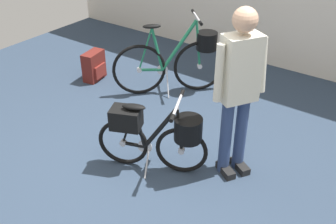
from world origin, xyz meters
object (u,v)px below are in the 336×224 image
(display_bike_left, at_px, (179,59))
(backpack_on_floor, at_px, (94,66))
(folding_bike_foreground, at_px, (156,133))
(visitor_near_wall, at_px, (238,86))

(display_bike_left, height_order, backpack_on_floor, display_bike_left)
(folding_bike_foreground, relative_size, visitor_near_wall, 0.63)
(folding_bike_foreground, xyz_separation_m, visitor_near_wall, (0.58, 0.41, 0.50))
(folding_bike_foreground, bearing_deg, backpack_on_floor, 150.74)
(display_bike_left, bearing_deg, folding_bike_foreground, -63.26)
(folding_bike_foreground, xyz_separation_m, backpack_on_floor, (-1.86, 1.04, -0.21))
(folding_bike_foreground, relative_size, backpack_on_floor, 2.52)
(visitor_near_wall, bearing_deg, folding_bike_foreground, -144.61)
(display_bike_left, xyz_separation_m, backpack_on_floor, (-1.14, -0.39, -0.26))
(folding_bike_foreground, bearing_deg, visitor_near_wall, 35.39)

